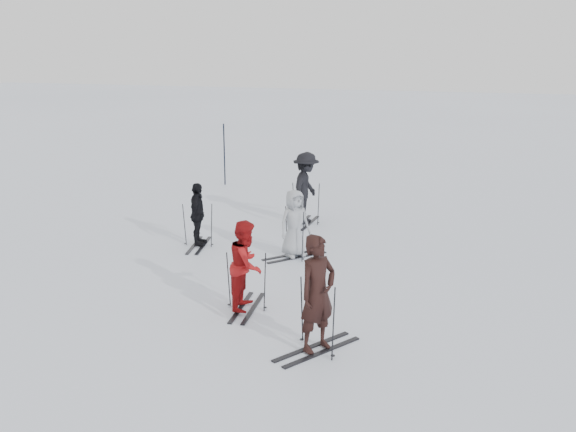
# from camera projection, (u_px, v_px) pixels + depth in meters

# --- Properties ---
(ground) EXTENTS (120.00, 120.00, 0.00)m
(ground) POSITION_uv_depth(u_px,v_px,m) (274.00, 270.00, 14.43)
(ground) COLOR silver
(ground) RESTS_ON ground
(skier_near_dark) EXTENTS (0.77, 0.85, 1.96)m
(skier_near_dark) POSITION_uv_depth(u_px,v_px,m) (317.00, 295.00, 10.37)
(skier_near_dark) COLOR black
(skier_near_dark) RESTS_ON ground
(skier_red) EXTENTS (0.74, 0.91, 1.72)m
(skier_red) POSITION_uv_depth(u_px,v_px,m) (246.00, 266.00, 12.09)
(skier_red) COLOR #9E1113
(skier_red) RESTS_ON ground
(skier_grey) EXTENTS (0.90, 0.93, 1.60)m
(skier_grey) POSITION_uv_depth(u_px,v_px,m) (294.00, 224.00, 15.12)
(skier_grey) COLOR #999DA2
(skier_grey) RESTS_ON ground
(skier_uphill_left) EXTENTS (0.58, 0.99, 1.58)m
(skier_uphill_left) POSITION_uv_depth(u_px,v_px,m) (198.00, 215.00, 15.95)
(skier_uphill_left) COLOR black
(skier_uphill_left) RESTS_ON ground
(skier_uphill_far) EXTENTS (0.75, 1.30, 2.00)m
(skier_uphill_far) POSITION_uv_depth(u_px,v_px,m) (306.00, 189.00, 17.94)
(skier_uphill_far) COLOR black
(skier_uphill_far) RESTS_ON ground
(skis_near_dark) EXTENTS (1.93, 1.67, 1.25)m
(skis_near_dark) POSITION_uv_depth(u_px,v_px,m) (317.00, 315.00, 10.46)
(skis_near_dark) COLOR black
(skis_near_dark) RESTS_ON ground
(skis_red) EXTENTS (1.69, 1.03, 1.17)m
(skis_red) POSITION_uv_depth(u_px,v_px,m) (247.00, 280.00, 12.16)
(skis_red) COLOR black
(skis_red) RESTS_ON ground
(skis_grey) EXTENTS (1.84, 1.76, 1.22)m
(skis_grey) POSITION_uv_depth(u_px,v_px,m) (294.00, 232.00, 15.17)
(skis_grey) COLOR black
(skis_grey) RESTS_ON ground
(skis_uphill_left) EXTENTS (1.68, 1.13, 1.13)m
(skis_uphill_left) POSITION_uv_depth(u_px,v_px,m) (198.00, 224.00, 16.01)
(skis_uphill_left) COLOR black
(skis_uphill_left) RESTS_ON ground
(skis_uphill_far) EXTENTS (1.66, 0.88, 1.21)m
(skis_uphill_far) POSITION_uv_depth(u_px,v_px,m) (306.00, 203.00, 18.05)
(skis_uphill_far) COLOR black
(skis_uphill_far) RESTS_ON ground
(piste_marker) EXTENTS (0.06, 0.06, 2.20)m
(piste_marker) POSITION_uv_depth(u_px,v_px,m) (224.00, 154.00, 22.99)
(piste_marker) COLOR black
(piste_marker) RESTS_ON ground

